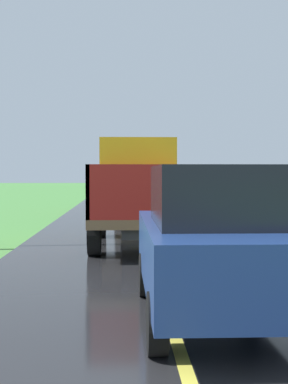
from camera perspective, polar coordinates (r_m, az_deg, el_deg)
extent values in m
cube|color=#2D2D30|center=(13.30, -0.49, -3.23)|extent=(0.90, 5.51, 0.24)
cube|color=brown|center=(13.29, -0.49, -2.37)|extent=(2.30, 5.80, 0.20)
cube|color=gold|center=(15.20, -0.72, 2.15)|extent=(2.10, 1.90, 1.90)
cube|color=black|center=(16.15, -0.81, 3.32)|extent=(1.78, 0.02, 0.76)
cube|color=maroon|center=(12.29, -5.52, 0.30)|extent=(0.08, 3.85, 1.10)
cube|color=maroon|center=(12.37, 4.80, 0.31)|extent=(0.08, 3.85, 1.10)
cube|color=maroon|center=(10.40, 0.01, -0.02)|extent=(2.30, 0.08, 1.10)
cube|color=maroon|center=(14.16, -0.60, 0.54)|extent=(2.30, 0.08, 1.10)
cylinder|color=black|center=(15.11, -4.69, -2.98)|extent=(0.28, 1.00, 1.00)
cylinder|color=black|center=(15.17, 3.27, -2.96)|extent=(0.28, 1.00, 1.00)
cylinder|color=black|center=(11.74, -5.39, -4.44)|extent=(0.28, 1.00, 1.00)
cylinder|color=black|center=(11.81, 4.87, -4.40)|extent=(0.28, 1.00, 1.00)
ellipsoid|color=gold|center=(12.04, -3.14, -0.16)|extent=(0.57, 0.69, 0.48)
ellipsoid|color=gold|center=(11.22, 2.09, 0.08)|extent=(0.58, 0.63, 0.50)
ellipsoid|color=#B8CE32|center=(13.59, 0.96, 0.17)|extent=(0.53, 0.68, 0.36)
ellipsoid|color=#ADCD27|center=(13.57, -3.14, -1.07)|extent=(0.43, 0.55, 0.49)
ellipsoid|color=#A9D126|center=(13.01, 2.97, 1.68)|extent=(0.55, 0.60, 0.43)
ellipsoid|color=gold|center=(11.32, 3.46, 1.63)|extent=(0.43, 0.43, 0.50)
ellipsoid|color=#A9BD28|center=(12.58, -1.31, 0.30)|extent=(0.60, 0.64, 0.39)
ellipsoid|color=#BAD325|center=(11.00, -4.17, 1.42)|extent=(0.55, 0.56, 0.46)
ellipsoid|color=#B3C328|center=(10.99, -3.26, 1.67)|extent=(0.44, 0.55, 0.51)
ellipsoid|color=gold|center=(11.85, -3.59, -1.43)|extent=(0.45, 0.56, 0.37)
ellipsoid|color=#C0CC1E|center=(11.78, 0.24, -1.42)|extent=(0.45, 0.47, 0.37)
ellipsoid|color=gold|center=(12.66, 1.81, 0.13)|extent=(0.59, 0.58, 0.46)
cube|color=#2D2D30|center=(24.13, -0.34, -0.85)|extent=(0.90, 5.51, 0.24)
cube|color=brown|center=(24.12, -0.34, -0.38)|extent=(2.30, 5.80, 0.20)
cube|color=red|center=(26.05, -0.48, 2.12)|extent=(2.10, 1.90, 1.90)
cube|color=black|center=(27.01, -0.55, 2.82)|extent=(1.78, 0.02, 0.76)
cube|color=#232328|center=(23.12, -3.00, 1.13)|extent=(0.08, 3.85, 1.10)
cube|color=#232328|center=(23.20, 2.49, 1.13)|extent=(0.08, 3.85, 1.10)
cube|color=#232328|center=(21.25, -0.07, 1.05)|extent=(2.30, 0.08, 1.10)
cube|color=#232328|center=(25.01, -0.41, 1.20)|extent=(2.30, 0.08, 1.10)
cylinder|color=black|center=(25.92, -2.79, -0.87)|extent=(0.28, 1.00, 1.00)
cylinder|color=black|center=(25.99, 1.84, -0.86)|extent=(0.28, 1.00, 1.00)
cylinder|color=black|center=(22.53, -2.87, -1.31)|extent=(0.28, 1.00, 1.00)
cylinder|color=black|center=(22.61, 2.46, -1.30)|extent=(0.28, 1.00, 1.00)
ellipsoid|color=#ACD432|center=(21.89, -1.05, 0.85)|extent=(0.57, 0.70, 0.40)
ellipsoid|color=#AFC32D|center=(23.69, -1.07, 1.13)|extent=(0.55, 0.64, 0.42)
ellipsoid|color=#A9D328|center=(24.46, 1.22, 1.10)|extent=(0.50, 0.59, 0.51)
ellipsoid|color=#AFC42B|center=(23.58, 0.19, 0.18)|extent=(0.50, 0.53, 0.38)
ellipsoid|color=gold|center=(21.87, 0.29, 0.17)|extent=(0.59, 0.55, 0.38)
ellipsoid|color=#ACCC29|center=(23.08, -0.18, 1.00)|extent=(0.59, 0.72, 0.43)
ellipsoid|color=gold|center=(22.71, -1.22, 1.07)|extent=(0.47, 0.52, 0.42)
ellipsoid|color=gold|center=(24.64, -0.47, 0.37)|extent=(0.55, 0.58, 0.42)
ellipsoid|color=#B4C91E|center=(23.61, 1.04, 0.25)|extent=(0.48, 0.54, 0.46)
ellipsoid|color=#B1D21E|center=(24.61, -1.60, 1.02)|extent=(0.44, 0.40, 0.49)
ellipsoid|color=#B7CF25|center=(23.07, -1.48, 0.91)|extent=(0.40, 0.41, 0.41)
cube|color=navy|center=(6.65, 7.40, -6.70)|extent=(1.70, 4.10, 0.80)
cube|color=black|center=(6.38, 7.74, -0.30)|extent=(1.44, 2.05, 0.70)
cylinder|color=black|center=(7.90, 0.23, -8.93)|extent=(0.20, 0.64, 0.64)
cylinder|color=black|center=(8.12, 11.28, -8.68)|extent=(0.20, 0.64, 0.64)
cylinder|color=black|center=(5.43, 1.45, -14.04)|extent=(0.20, 0.64, 0.64)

